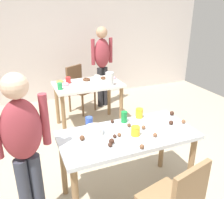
# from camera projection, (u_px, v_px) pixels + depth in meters

# --- Properties ---
(ground_plane) EXTENTS (6.40, 6.40, 0.00)m
(ground_plane) POSITION_uv_depth(u_px,v_px,m) (133.00, 193.00, 2.62)
(ground_plane) COLOR tan
(wall_back) EXTENTS (6.40, 0.10, 2.60)m
(wall_back) POSITION_uv_depth(u_px,v_px,m) (64.00, 37.00, 4.88)
(wall_back) COLOR silver
(wall_back) RESTS_ON ground_plane
(dining_table_near) EXTENTS (1.34, 0.64, 0.75)m
(dining_table_near) POSITION_uv_depth(u_px,v_px,m) (127.00, 143.00, 2.37)
(dining_table_near) COLOR silver
(dining_table_near) RESTS_ON ground_plane
(dining_table_far) EXTENTS (1.07, 0.65, 0.75)m
(dining_table_far) POSITION_uv_depth(u_px,v_px,m) (88.00, 90.00, 3.86)
(dining_table_far) COLOR white
(dining_table_far) RESTS_ON ground_plane
(chair_far_table) EXTENTS (0.55, 0.55, 0.87)m
(chair_far_table) POSITION_uv_depth(u_px,v_px,m) (79.00, 86.00, 4.49)
(chair_far_table) COLOR brown
(chair_far_table) RESTS_ON ground_plane
(person_girl_near) EXTENTS (0.46, 0.25, 1.47)m
(person_girl_near) POSITION_uv_depth(u_px,v_px,m) (24.00, 144.00, 1.92)
(person_girl_near) COLOR #383D4C
(person_girl_near) RESTS_ON ground_plane
(person_adult_far) EXTENTS (0.46, 0.25, 1.56)m
(person_adult_far) POSITION_uv_depth(u_px,v_px,m) (102.00, 60.00, 4.54)
(person_adult_far) COLOR #28282D
(person_adult_far) RESTS_ON ground_plane
(mixing_bowl) EXTENTS (0.17, 0.17, 0.08)m
(mixing_bowl) POSITION_uv_depth(u_px,v_px,m) (94.00, 130.00, 2.31)
(mixing_bowl) COLOR white
(mixing_bowl) RESTS_ON dining_table_near
(soda_can) EXTENTS (0.07, 0.07, 0.12)m
(soda_can) POSITION_uv_depth(u_px,v_px,m) (124.00, 117.00, 2.53)
(soda_can) COLOR #198438
(soda_can) RESTS_ON dining_table_near
(fork_near) EXTENTS (0.17, 0.02, 0.01)m
(fork_near) POSITION_uv_depth(u_px,v_px,m) (181.00, 132.00, 2.36)
(fork_near) COLOR silver
(fork_near) RESTS_ON dining_table_near
(cup_near_0) EXTENTS (0.08, 0.08, 0.11)m
(cup_near_0) POSITION_uv_depth(u_px,v_px,m) (89.00, 122.00, 2.43)
(cup_near_0) COLOR #3351B2
(cup_near_0) RESTS_ON dining_table_near
(cup_near_1) EXTENTS (0.09, 0.09, 0.09)m
(cup_near_1) POSITION_uv_depth(u_px,v_px,m) (135.00, 131.00, 2.28)
(cup_near_1) COLOR yellow
(cup_near_1) RESTS_ON dining_table_near
(cup_near_2) EXTENTS (0.08, 0.08, 0.11)m
(cup_near_2) POSITION_uv_depth(u_px,v_px,m) (139.00, 113.00, 2.64)
(cup_near_2) COLOR yellow
(cup_near_2) RESTS_ON dining_table_near
(cake_ball_0) EXTENTS (0.04, 0.04, 0.04)m
(cake_ball_0) POSITION_uv_depth(u_px,v_px,m) (183.00, 122.00, 2.52)
(cake_ball_0) COLOR brown
(cake_ball_0) RESTS_ON dining_table_near
(cake_ball_1) EXTENTS (0.04, 0.04, 0.04)m
(cake_ball_1) POSITION_uv_depth(u_px,v_px,m) (112.00, 121.00, 2.53)
(cake_ball_1) COLOR #3D2319
(cake_ball_1) RESTS_ON dining_table_near
(cake_ball_2) EXTENTS (0.05, 0.05, 0.05)m
(cake_ball_2) POSITION_uv_depth(u_px,v_px,m) (82.00, 138.00, 2.21)
(cake_ball_2) COLOR brown
(cake_ball_2) RESTS_ON dining_table_near
(cake_ball_3) EXTENTS (0.04, 0.04, 0.04)m
(cake_ball_3) POSITION_uv_depth(u_px,v_px,m) (115.00, 136.00, 2.25)
(cake_ball_3) COLOR #3D2319
(cake_ball_3) RESTS_ON dining_table_near
(cake_ball_4) EXTENTS (0.04, 0.04, 0.04)m
(cake_ball_4) POSITION_uv_depth(u_px,v_px,m) (144.00, 127.00, 2.40)
(cake_ball_4) COLOR brown
(cake_ball_4) RESTS_ON dining_table_near
(cake_ball_5) EXTENTS (0.05, 0.05, 0.05)m
(cake_ball_5) POSITION_uv_depth(u_px,v_px,m) (171.00, 122.00, 2.50)
(cake_ball_5) COLOR #3D2319
(cake_ball_5) RESTS_ON dining_table_near
(cake_ball_6) EXTENTS (0.04, 0.04, 0.04)m
(cake_ball_6) POSITION_uv_depth(u_px,v_px,m) (155.00, 135.00, 2.26)
(cake_ball_6) COLOR brown
(cake_ball_6) RESTS_ON dining_table_near
(cake_ball_7) EXTENTS (0.04, 0.04, 0.04)m
(cake_ball_7) POSITION_uv_depth(u_px,v_px,m) (119.00, 135.00, 2.27)
(cake_ball_7) COLOR brown
(cake_ball_7) RESTS_ON dining_table_near
(cake_ball_8) EXTENTS (0.04, 0.04, 0.04)m
(cake_ball_8) POSITION_uv_depth(u_px,v_px,m) (129.00, 125.00, 2.45)
(cake_ball_8) COLOR brown
(cake_ball_8) RESTS_ON dining_table_near
(cake_ball_9) EXTENTS (0.05, 0.05, 0.05)m
(cake_ball_9) POSITION_uv_depth(u_px,v_px,m) (172.00, 113.00, 2.70)
(cake_ball_9) COLOR #3D2319
(cake_ball_9) RESTS_ON dining_table_near
(cake_ball_10) EXTENTS (0.04, 0.04, 0.04)m
(cake_ball_10) POSITION_uv_depth(u_px,v_px,m) (110.00, 145.00, 2.11)
(cake_ball_10) COLOR #3D2319
(cake_ball_10) RESTS_ON dining_table_near
(cake_ball_11) EXTENTS (0.05, 0.05, 0.05)m
(cake_ball_11) POSITION_uv_depth(u_px,v_px,m) (112.00, 141.00, 2.15)
(cake_ball_11) COLOR #3D2319
(cake_ball_11) RESTS_ON dining_table_near
(cake_ball_12) EXTENTS (0.04, 0.04, 0.04)m
(cake_ball_12) POSITION_uv_depth(u_px,v_px,m) (142.00, 147.00, 2.08)
(cake_ball_12) COLOR brown
(cake_ball_12) RESTS_ON dining_table_near
(pitcher_far) EXTENTS (0.13, 0.13, 0.21)m
(pitcher_far) POSITION_uv_depth(u_px,v_px,m) (110.00, 79.00, 3.67)
(pitcher_far) COLOR white
(pitcher_far) RESTS_ON dining_table_far
(cup_far_0) EXTENTS (0.08, 0.08, 0.10)m
(cup_far_0) POSITION_uv_depth(u_px,v_px,m) (68.00, 80.00, 3.80)
(cup_far_0) COLOR red
(cup_far_0) RESTS_ON dining_table_far
(cup_far_1) EXTENTS (0.07, 0.07, 0.11)m
(cup_far_1) POSITION_uv_depth(u_px,v_px,m) (60.00, 86.00, 3.51)
(cup_far_1) COLOR green
(cup_far_1) RESTS_ON dining_table_far
(donut_far_0) EXTENTS (0.11, 0.11, 0.03)m
(donut_far_0) POSITION_uv_depth(u_px,v_px,m) (104.00, 78.00, 4.03)
(donut_far_0) COLOR brown
(donut_far_0) RESTS_ON dining_table_far
(donut_far_1) EXTENTS (0.13, 0.13, 0.04)m
(donut_far_1) POSITION_uv_depth(u_px,v_px,m) (65.00, 84.00, 3.71)
(donut_far_1) COLOR pink
(donut_far_1) RESTS_ON dining_table_far
(donut_far_2) EXTENTS (0.10, 0.10, 0.03)m
(donut_far_2) POSITION_uv_depth(u_px,v_px,m) (113.00, 78.00, 4.05)
(donut_far_2) COLOR pink
(donut_far_2) RESTS_ON dining_table_far
(donut_far_3) EXTENTS (0.12, 0.12, 0.04)m
(donut_far_3) POSITION_uv_depth(u_px,v_px,m) (60.00, 82.00, 3.83)
(donut_far_3) COLOR gold
(donut_far_3) RESTS_ON dining_table_far
(donut_far_4) EXTENTS (0.11, 0.11, 0.03)m
(donut_far_4) POSITION_uv_depth(u_px,v_px,m) (97.00, 76.00, 4.13)
(donut_far_4) COLOR white
(donut_far_4) RESTS_ON dining_table_far
(donut_far_5) EXTENTS (0.13, 0.13, 0.04)m
(donut_far_5) POSITION_uv_depth(u_px,v_px,m) (86.00, 79.00, 3.94)
(donut_far_5) COLOR brown
(donut_far_5) RESTS_ON dining_table_far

